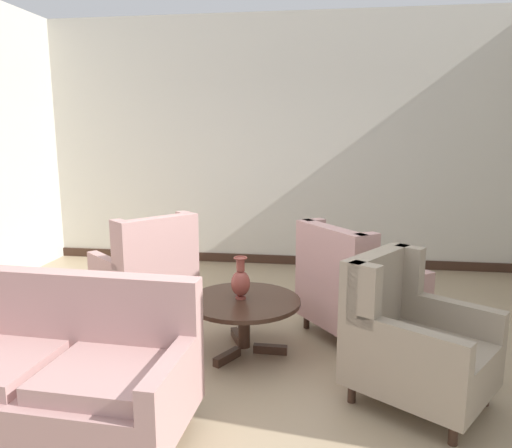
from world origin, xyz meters
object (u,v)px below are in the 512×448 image
at_px(coffee_table, 244,308).
at_px(armchair_near_window, 147,272).
at_px(porcelain_vase, 241,281).
at_px(side_table, 369,286).
at_px(armchair_foreground_right, 411,341).
at_px(armchair_near_sideboard, 354,290).
at_px(settee, 57,372).

xyz_separation_m(coffee_table, armchair_near_window, (-1.10, 0.73, 0.05)).
xyz_separation_m(porcelain_vase, side_table, (1.09, 0.62, -0.19)).
height_order(armchair_near_window, armchair_foreground_right, armchair_near_window).
distance_m(armchair_near_window, armchair_foreground_right, 2.67).
distance_m(armchair_near_sideboard, armchair_foreground_right, 1.09).
xyz_separation_m(armchair_near_window, armchair_foreground_right, (2.33, -1.30, -0.00)).
bearing_deg(armchair_foreground_right, side_table, 42.37).
distance_m(settee, armchair_near_sideboard, 2.52).
height_order(coffee_table, side_table, side_table).
relative_size(porcelain_vase, settee, 0.21).
bearing_deg(settee, porcelain_vase, 57.22).
xyz_separation_m(porcelain_vase, armchair_foreground_right, (1.26, -0.58, -0.18)).
relative_size(armchair_near_sideboard, side_table, 1.78).
relative_size(armchair_near_window, armchair_foreground_right, 1.05).
height_order(armchair_near_window, armchair_near_sideboard, armchair_near_sideboard).
relative_size(coffee_table, settee, 0.55).
distance_m(coffee_table, armchair_foreground_right, 1.36).
distance_m(porcelain_vase, settee, 1.56).
height_order(settee, armchair_near_sideboard, armchair_near_sideboard).
bearing_deg(porcelain_vase, armchair_near_sideboard, 26.06).
distance_m(porcelain_vase, armchair_foreground_right, 1.40).
relative_size(armchair_near_sideboard, armchair_foreground_right, 1.10).
distance_m(armchair_near_sideboard, side_table, 0.21).
xyz_separation_m(porcelain_vase, armchair_near_window, (-1.07, 0.72, -0.18)).
xyz_separation_m(coffee_table, armchair_foreground_right, (1.23, -0.57, 0.05)).
distance_m(porcelain_vase, side_table, 1.27).
distance_m(settee, armchair_near_window, 1.98).
bearing_deg(armchair_foreground_right, armchair_near_sideboard, 50.87).
bearing_deg(armchair_near_sideboard, armchair_foreground_right, 159.97).
distance_m(armchair_near_window, armchair_near_sideboard, 2.03).
bearing_deg(armchair_near_sideboard, settee, 96.09).
bearing_deg(armchair_near_sideboard, porcelain_vase, 79.20).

